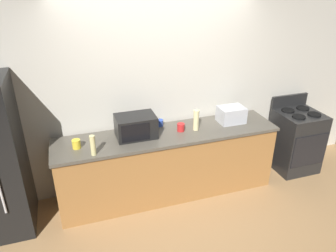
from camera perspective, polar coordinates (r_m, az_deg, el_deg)
ground_plane at (r=4.23m, az=1.76°, el=-14.59°), size 8.00×8.00×0.00m
back_wall at (r=4.23m, az=-1.76°, el=6.58°), size 6.40×0.10×2.70m
counter_run at (r=4.27m, az=0.00°, el=-6.65°), size 2.84×0.64×0.90m
stove_range at (r=5.17m, az=21.59°, el=-2.36°), size 0.60×0.61×1.08m
microwave at (r=3.93m, az=-5.71°, el=-0.04°), size 0.48×0.35×0.27m
toaster_oven at (r=4.39m, az=11.08°, el=2.00°), size 0.34×0.26×0.21m
bottle_vinegar at (r=3.62m, az=-13.12°, el=-3.35°), size 0.06×0.06×0.24m
bottle_hand_soap at (r=4.09m, az=4.98°, el=1.05°), size 0.07×0.07×0.27m
mug_yellow at (r=3.83m, az=-15.88°, el=-3.07°), size 0.10×0.10×0.11m
mug_red at (r=4.09m, az=2.28°, el=-0.23°), size 0.10×0.10×0.10m
mug_blue at (r=4.22m, az=-1.48°, el=0.55°), size 0.09×0.09×0.09m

